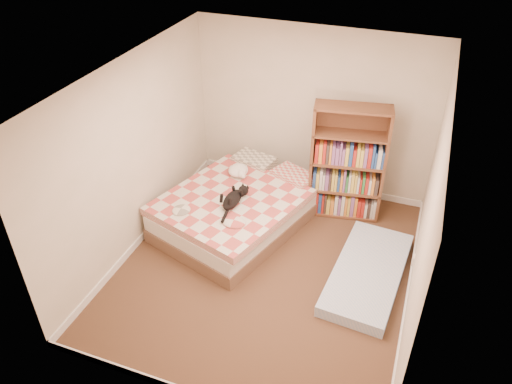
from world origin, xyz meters
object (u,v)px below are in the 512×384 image
(floor_mattress, at_px, (368,273))
(white_dog, at_px, (239,171))
(bed, at_px, (240,207))
(bookshelf, at_px, (346,177))
(black_cat, at_px, (234,198))

(floor_mattress, distance_m, white_dog, 2.30)
(bed, relative_size, floor_mattress, 1.46)
(bookshelf, bearing_deg, bed, -159.65)
(black_cat, bearing_deg, bed, 111.65)
(bookshelf, distance_m, black_cat, 1.64)
(bookshelf, height_order, white_dog, bookshelf)
(floor_mattress, bearing_deg, bed, 169.82)
(bookshelf, bearing_deg, floor_mattress, -74.81)
(bookshelf, xyz_separation_m, white_dog, (-1.47, -0.37, -0.00))
(bed, bearing_deg, black_cat, -66.64)
(bed, height_order, floor_mattress, bed)
(bed, distance_m, black_cat, 0.42)
(bookshelf, distance_m, floor_mattress, 1.48)
(black_cat, bearing_deg, white_dog, 122.23)
(bookshelf, distance_m, white_dog, 1.52)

